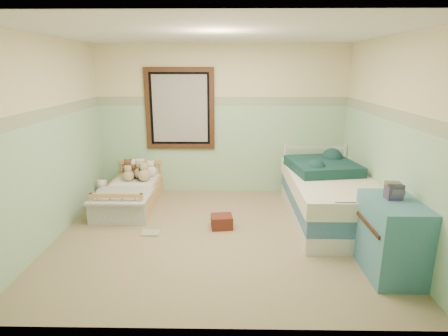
{
  "coord_description": "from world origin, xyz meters",
  "views": [
    {
      "loc": [
        0.15,
        -4.42,
        2.13
      ],
      "look_at": [
        0.07,
        0.35,
        0.81
      ],
      "focal_mm": 29.47,
      "sensor_mm": 36.0,
      "label": 1
    }
  ],
  "objects_px": {
    "plush_floor_tan": "(109,208)",
    "floor_book": "(151,233)",
    "toddler_bed_frame": "(131,199)",
    "dresser": "(391,237)",
    "plush_floor_cream": "(103,193)",
    "red_pillow": "(222,222)",
    "twin_bed_frame": "(328,213)"
  },
  "relations": [
    {
      "from": "plush_floor_tan",
      "to": "floor_book",
      "type": "distance_m",
      "value": 0.97
    },
    {
      "from": "toddler_bed_frame",
      "to": "dresser",
      "type": "xyz_separation_m",
      "value": [
        3.26,
        -1.93,
        0.31
      ]
    },
    {
      "from": "plush_floor_cream",
      "to": "red_pillow",
      "type": "xyz_separation_m",
      "value": [
        1.99,
        -1.06,
        -0.03
      ]
    },
    {
      "from": "plush_floor_tan",
      "to": "dresser",
      "type": "distance_m",
      "value": 3.81
    },
    {
      "from": "twin_bed_frame",
      "to": "plush_floor_tan",
      "type": "bearing_deg",
      "value": 177.6
    },
    {
      "from": "red_pillow",
      "to": "toddler_bed_frame",
      "type": "bearing_deg",
      "value": 150.33
    },
    {
      "from": "plush_floor_cream",
      "to": "dresser",
      "type": "height_order",
      "value": "dresser"
    },
    {
      "from": "twin_bed_frame",
      "to": "floor_book",
      "type": "distance_m",
      "value": 2.5
    },
    {
      "from": "plush_floor_cream",
      "to": "plush_floor_tan",
      "type": "xyz_separation_m",
      "value": [
        0.3,
        -0.65,
        -0.01
      ]
    },
    {
      "from": "toddler_bed_frame",
      "to": "dresser",
      "type": "relative_size",
      "value": 1.87
    },
    {
      "from": "toddler_bed_frame",
      "to": "twin_bed_frame",
      "type": "relative_size",
      "value": 0.72
    },
    {
      "from": "plush_floor_tan",
      "to": "dresser",
      "type": "xyz_separation_m",
      "value": [
        3.49,
        -1.5,
        0.29
      ]
    },
    {
      "from": "floor_book",
      "to": "red_pillow",
      "type": "bearing_deg",
      "value": 11.6
    },
    {
      "from": "toddler_bed_frame",
      "to": "twin_bed_frame",
      "type": "xyz_separation_m",
      "value": [
        2.97,
        -0.56,
        0.01
      ]
    },
    {
      "from": "toddler_bed_frame",
      "to": "plush_floor_tan",
      "type": "distance_m",
      "value": 0.48
    },
    {
      "from": "plush_floor_tan",
      "to": "floor_book",
      "type": "relative_size",
      "value": 0.96
    },
    {
      "from": "twin_bed_frame",
      "to": "dresser",
      "type": "bearing_deg",
      "value": -78.19
    },
    {
      "from": "plush_floor_cream",
      "to": "twin_bed_frame",
      "type": "relative_size",
      "value": 0.11
    },
    {
      "from": "plush_floor_cream",
      "to": "red_pillow",
      "type": "distance_m",
      "value": 2.25
    },
    {
      "from": "floor_book",
      "to": "twin_bed_frame",
      "type": "bearing_deg",
      "value": 10.39
    },
    {
      "from": "dresser",
      "to": "red_pillow",
      "type": "height_order",
      "value": "dresser"
    },
    {
      "from": "twin_bed_frame",
      "to": "floor_book",
      "type": "xyz_separation_m",
      "value": [
        -2.45,
        -0.48,
        -0.1
      ]
    },
    {
      "from": "plush_floor_cream",
      "to": "floor_book",
      "type": "bearing_deg",
      "value": -50.2
    },
    {
      "from": "plush_floor_cream",
      "to": "twin_bed_frame",
      "type": "bearing_deg",
      "value": -12.63
    },
    {
      "from": "toddler_bed_frame",
      "to": "red_pillow",
      "type": "distance_m",
      "value": 1.68
    },
    {
      "from": "plush_floor_tan",
      "to": "twin_bed_frame",
      "type": "bearing_deg",
      "value": -2.4
    },
    {
      "from": "plush_floor_tan",
      "to": "red_pillow",
      "type": "xyz_separation_m",
      "value": [
        1.69,
        -0.41,
        -0.02
      ]
    },
    {
      "from": "plush_floor_cream",
      "to": "dresser",
      "type": "relative_size",
      "value": 0.29
    },
    {
      "from": "floor_book",
      "to": "plush_floor_cream",
      "type": "bearing_deg",
      "value": 129.19
    },
    {
      "from": "dresser",
      "to": "red_pillow",
      "type": "distance_m",
      "value": 2.13
    },
    {
      "from": "toddler_bed_frame",
      "to": "plush_floor_cream",
      "type": "xyz_separation_m",
      "value": [
        -0.53,
        0.23,
        0.02
      ]
    },
    {
      "from": "toddler_bed_frame",
      "to": "dresser",
      "type": "bearing_deg",
      "value": -30.61
    }
  ]
}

